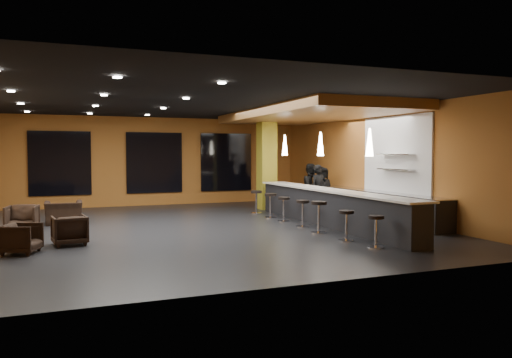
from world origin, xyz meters
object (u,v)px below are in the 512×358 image
object	(u,v)px
column	(267,162)
bar_stool_4	(284,206)
bar_stool_3	(303,210)
pendant_1	(321,144)
pendant_2	(285,145)
staff_b	(312,188)
armchair_a	(21,239)
prep_counter	(377,206)
bar_stool_0	(376,227)
bar_stool_6	(256,199)
pendant_0	(370,142)
staff_a	(319,190)
bar_stool_5	(271,202)
staff_c	(322,189)
bar_stool_1	(346,221)
armchair_c	(22,219)
armchair_b	(70,230)
armchair_d	(64,213)
bar_stool_2	(319,213)
bar_counter	(329,208)

from	to	relation	value
column	bar_stool_4	bearing A→B (deg)	-104.16
column	bar_stool_3	bearing A→B (deg)	-100.17
pendant_1	pendant_2	xyz separation A→B (m)	(0.00, 2.50, 0.00)
staff_b	armchair_a	bearing A→B (deg)	-176.04
prep_counter	bar_stool_4	distance (m)	2.94
bar_stool_0	bar_stool_6	xyz separation A→B (m)	(-0.18, 6.72, 0.05)
pendant_0	pendant_1	distance (m)	2.50
prep_counter	staff_a	size ratio (longest dim) A/B	3.56
bar_stool_5	bar_stool_6	xyz separation A→B (m)	(0.01, 1.26, -0.00)
column	bar_stool_4	xyz separation A→B (m)	(-0.85, -3.38, -1.27)
bar_stool_4	staff_a	bearing A→B (deg)	33.41
staff_c	bar_stool_0	bearing A→B (deg)	-105.93
pendant_2	staff_a	xyz separation A→B (m)	(1.03, -0.54, -1.51)
staff_a	bar_stool_1	world-z (taller)	staff_a
armchair_a	armchair_c	size ratio (longest dim) A/B	0.88
pendant_0	staff_a	bearing A→B (deg)	76.95
armchair_b	armchair_d	distance (m)	3.61
pendant_2	bar_stool_0	xyz separation A→B (m)	(-0.72, -6.34, -1.89)
bar_stool_1	bar_stool_2	world-z (taller)	bar_stool_2
staff_c	armchair_a	xyz separation A→B (m)	(-9.53, -4.40, -0.48)
prep_counter	staff_b	size ratio (longest dim) A/B	3.50
staff_a	bar_stool_5	distance (m)	1.99
staff_c	pendant_2	bearing A→B (deg)	-168.16
staff_a	staff_c	size ratio (longest dim) A/B	1.06
staff_c	armchair_c	bearing A→B (deg)	-168.85
armchair_b	armchair_c	size ratio (longest dim) A/B	0.95
staff_c	bar_stool_4	world-z (taller)	staff_c
bar_stool_5	pendant_0	bearing A→B (deg)	-77.66
armchair_d	pendant_0	bearing A→B (deg)	144.73
pendant_2	staff_a	world-z (taller)	pendant_2
armchair_d	bar_stool_1	distance (m)	8.28
pendant_2	bar_stool_6	size ratio (longest dim) A/B	0.89
bar_stool_1	bar_stool_2	size ratio (longest dim) A/B	0.87
column	armchair_b	distance (m)	8.77
bar_stool_4	bar_stool_5	world-z (taller)	bar_stool_5
staff_b	armchair_d	xyz separation A→B (m)	(-8.14, 0.08, -0.52)
staff_c	bar_stool_2	bearing A→B (deg)	-116.64
pendant_2	armchair_a	world-z (taller)	pendant_2
armchair_c	armchair_d	xyz separation A→B (m)	(1.03, 1.18, -0.02)
bar_counter	armchair_b	size ratio (longest dim) A/B	10.74
staff_c	bar_stool_1	bearing A→B (deg)	-110.28
staff_a	column	bearing A→B (deg)	109.60
armchair_a	bar_stool_5	distance (m)	7.76
bar_stool_1	bar_stool_4	world-z (taller)	bar_stool_4
armchair_d	bar_stool_3	world-z (taller)	bar_stool_3
column	bar_stool_0	xyz separation A→B (m)	(-0.72, -7.94, -1.29)
staff_a	armchair_d	world-z (taller)	staff_a
armchair_d	bar_counter	bearing A→B (deg)	156.83
pendant_1	pendant_2	distance (m)	2.50
column	bar_stool_0	size ratio (longest dim) A/B	4.89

